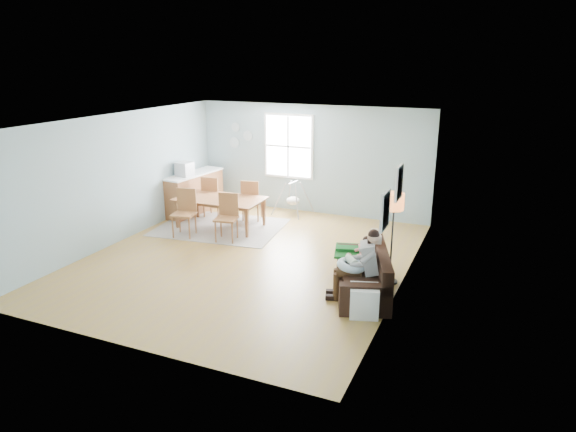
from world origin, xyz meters
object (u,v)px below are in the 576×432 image
at_px(storage_cube, 364,301).
at_px(toddler, 361,253).
at_px(counter, 194,193).
at_px(chair_se, 227,214).
at_px(chair_sw, 185,209).
at_px(monitor, 184,169).
at_px(floor_lamp, 394,209).
at_px(baby_swing, 293,200).
at_px(dining_table, 220,213).
at_px(chair_nw, 212,194).
at_px(father, 360,262).
at_px(sofa, 365,277).
at_px(chair_ne, 251,198).

bearing_deg(storage_cube, toddler, 108.13).
bearing_deg(counter, chair_se, -39.38).
height_order(chair_sw, monitor, monitor).
height_order(floor_lamp, chair_sw, floor_lamp).
height_order(storage_cube, baby_swing, baby_swing).
bearing_deg(counter, dining_table, -34.34).
relative_size(storage_cube, chair_nw, 0.51).
height_order(storage_cube, monitor, monitor).
xyz_separation_m(chair_sw, chair_nw, (-0.14, 1.37, -0.01)).
bearing_deg(dining_table, storage_cube, -35.51).
distance_m(chair_se, chair_nw, 1.70).
relative_size(toddler, dining_table, 0.36).
bearing_deg(chair_nw, toddler, -29.41).
relative_size(father, storage_cube, 2.31).
relative_size(floor_lamp, chair_sw, 1.56).
distance_m(storage_cube, monitor, 6.42).
height_order(sofa, monitor, monitor).
height_order(chair_sw, chair_ne, chair_sw).
bearing_deg(monitor, chair_nw, 11.96).
distance_m(chair_se, monitor, 2.21).
xyz_separation_m(sofa, baby_swing, (-2.83, 3.64, 0.11)).
distance_m(father, toddler, 0.45).
bearing_deg(chair_nw, chair_ne, 6.38).
height_order(chair_se, monitor, monitor).
relative_size(storage_cube, dining_table, 0.26).
xyz_separation_m(sofa, floor_lamp, (0.30, 0.55, 1.07)).
bearing_deg(storage_cube, chair_nw, 143.89).
distance_m(dining_table, baby_swing, 1.99).
relative_size(father, baby_swing, 1.29).
bearing_deg(counter, toddler, -28.04).
bearing_deg(chair_se, counter, 140.62).
distance_m(chair_ne, counter, 1.66).
distance_m(chair_nw, chair_ne, 1.02).
xyz_separation_m(toddler, chair_sw, (-4.29, 1.13, -0.03)).
bearing_deg(baby_swing, floor_lamp, -44.73).
bearing_deg(counter, monitor, -93.51).
relative_size(father, dining_table, 0.61).
relative_size(sofa, toddler, 2.80).
relative_size(dining_table, chair_se, 1.96).
xyz_separation_m(chair_se, chair_nw, (-1.14, 1.26, 0.01)).
bearing_deg(monitor, chair_se, -31.82).
relative_size(dining_table, counter, 1.07).
height_order(toddler, chair_nw, chair_nw).
distance_m(monitor, baby_swing, 2.77).
height_order(chair_ne, counter, counter).
relative_size(sofa, chair_nw, 1.97).
xyz_separation_m(chair_se, baby_swing, (0.59, 2.26, -0.21)).
distance_m(toddler, storage_cube, 1.09).
height_order(father, storage_cube, father).
bearing_deg(dining_table, counter, 144.34).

